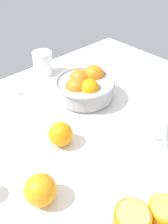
{
  "coord_description": "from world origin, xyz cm",
  "views": [
    {
      "loc": [
        -41.58,
        -42.63,
        53.1
      ],
      "look_at": [
        -0.42,
        1.99,
        4.04
      ],
      "focal_mm": 38.73,
      "sensor_mm": 36.0,
      "label": 1
    }
  ],
  "objects": [
    {
      "name": "orange_half_0",
      "position": [
        -10.83,
        -34.5,
        4.08
      ],
      "size": [
        6.85,
        6.85,
        3.7
      ],
      "color": "orange",
      "rests_on": "cutting_board"
    },
    {
      "name": "orange_half_2",
      "position": [
        -17.29,
        -31.0,
        4.32
      ],
      "size": [
        7.71,
        7.71,
        4.17
      ],
      "color": "orange",
      "rests_on": "cutting_board"
    },
    {
      "name": "ground_plane",
      "position": [
        0.0,
        0.0,
        -1.5
      ],
      "size": [
        117.33,
        90.57,
        3.0
      ],
      "primitive_type": "cube",
      "color": "white"
    },
    {
      "name": "loose_orange_0",
      "position": [
        -12.13,
        -0.62,
        3.66
      ],
      "size": [
        7.31,
        7.31,
        7.31
      ],
      "primitive_type": "sphere",
      "color": "orange",
      "rests_on": "ground_plane"
    },
    {
      "name": "loose_orange_1",
      "position": [
        -27.19,
        -12.11,
        3.87
      ],
      "size": [
        7.73,
        7.73,
        7.73
      ],
      "primitive_type": "sphere",
      "color": "orange",
      "rests_on": "ground_plane"
    },
    {
      "name": "cutting_board",
      "position": [
        -11.94,
        -31.99,
        1.13
      ],
      "size": [
        30.22,
        24.93,
        2.26
      ],
      "primitive_type": "cube",
      "rotation": [
        0.0,
        0.0,
        0.24
      ],
      "color": "beige",
      "rests_on": "ground_plane"
    },
    {
      "name": "spoon",
      "position": [
        -7.9,
        28.27,
        0.44
      ],
      "size": [
        2.52,
        13.99,
        1.0
      ],
      "color": "silver",
      "rests_on": "ground_plane"
    },
    {
      "name": "fruit_bowl",
      "position": [
        9.22,
        12.09,
        4.8
      ],
      "size": [
        21.9,
        21.9,
        10.64
      ],
      "color": "#99999E",
      "rests_on": "ground_plane"
    },
    {
      "name": "second_glass",
      "position": [
        8.47,
        37.42,
        4.5
      ],
      "size": [
        8.13,
        8.13,
        9.79
      ],
      "color": "white",
      "rests_on": "ground_plane"
    }
  ]
}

